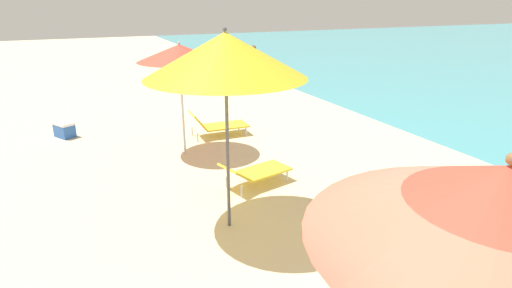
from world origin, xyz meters
TOP-DOWN VIEW (x-y plane):
  - umbrella_nearest at (-0.29, -0.21)m, footprint 1.86×1.86m
  - umbrella_second at (-0.04, 4.16)m, footprint 2.30×2.30m
  - lounger_second_shoreside at (0.95, 5.37)m, footprint 1.47×0.91m
  - umbrella_farthest at (0.19, 7.64)m, footprint 1.82×1.82m
  - lounger_farthest_shoreside at (1.31, 8.56)m, footprint 1.48×0.69m
  - person_walking_near at (4.57, 13.63)m, footprint 0.42×0.40m
  - cooler_box at (-2.32, 10.09)m, footprint 0.55×0.63m

SIDE VIEW (x-z plane):
  - cooler_box at x=-2.32m, z-range 0.00..0.39m
  - lounger_second_shoreside at x=0.95m, z-range 0.02..0.55m
  - lounger_farthest_shoreside at x=1.31m, z-range -0.03..0.65m
  - person_walking_near at x=4.57m, z-range 0.19..1.89m
  - umbrella_farthest at x=0.19m, z-range 1.02..3.55m
  - umbrella_nearest at x=-0.29m, z-range 1.12..3.86m
  - umbrella_second at x=-0.04m, z-range 1.14..4.17m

